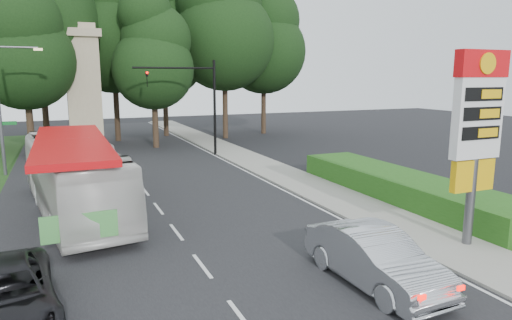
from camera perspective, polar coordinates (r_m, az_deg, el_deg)
name	(u,v)px	position (r m, az deg, el deg)	size (l,w,h in m)	color
road_surface	(154,203)	(22.41, -12.60, -5.31)	(14.00, 80.00, 0.02)	black
sidewalk_right	(310,186)	(25.27, 6.71, -3.23)	(3.00, 80.00, 0.12)	gray
hedge	(403,187)	(23.69, 17.93, -3.25)	(3.00, 14.00, 1.20)	#205115
gas_station_pylon	(477,122)	(17.26, 25.93, 4.28)	(2.10, 0.45, 6.85)	#59595E
traffic_signal_mast	(198,94)	(34.61, -7.31, 8.14)	(6.10, 0.35, 7.20)	black
streetlight_signs	(2,103)	(31.47, -29.13, 6.28)	(2.75, 0.98, 8.00)	#59595E
monument	(83,88)	(39.31, -20.76, 8.45)	(3.00, 3.00, 10.05)	tan
tree_center_left	(36,0)	(42.71, -25.79, 17.53)	(10.08, 10.08, 19.80)	#2D2116
tree_center_right	(112,20)	(44.81, -17.59, 16.38)	(9.24, 9.24, 18.15)	#2D2116
tree_east_near	(163,39)	(47.44, -11.54, 14.66)	(8.12, 8.12, 15.95)	#2D2116
tree_east_mid	(224,19)	(45.10, -4.01, 17.20)	(9.52, 9.52, 18.70)	#2D2116
tree_far_east	(264,34)	(48.69, 0.98, 15.53)	(8.68, 8.68, 17.05)	#2D2116
tree_monument_left	(23,39)	(38.42, -27.16, 13.30)	(7.28, 7.28, 14.30)	#2D2116
tree_monument_right	(153,52)	(39.50, -12.81, 13.08)	(6.72, 6.72, 13.20)	#2D2116
transit_bus	(73,177)	(21.48, -21.87, -1.96)	(2.79, 11.91, 3.32)	silver
sedan_silver	(374,258)	(13.90, 14.59, -11.72)	(1.74, 5.00, 1.65)	#B5B7BE
suv_charcoal	(2,297)	(13.00, -29.21, -14.75)	(2.44, 5.30, 1.47)	black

